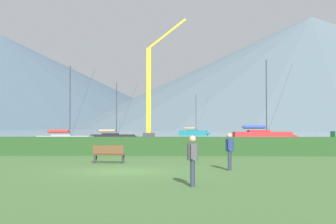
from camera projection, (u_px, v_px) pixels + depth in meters
name	position (u px, v px, depth m)	size (l,w,h in m)	color
ground_plane	(123.00, 171.00, 19.82)	(1000.00, 1000.00, 0.00)	#477038
harbor_water	(176.00, 132.00, 156.67)	(320.00, 246.00, 0.00)	#8C9EA3
hedge_line	(144.00, 146.00, 30.82)	(80.00, 1.20, 1.24)	#284C23
sailboat_slip_0	(194.00, 132.00, 103.57)	(7.45, 3.41, 9.30)	#19707A
sailboat_slip_2	(263.00, 135.00, 62.75)	(8.99, 2.93, 11.16)	red
sailboat_slip_6	(113.00, 137.00, 60.14)	(6.50, 1.95, 7.73)	black
sailboat_slip_7	(66.00, 139.00, 50.21)	(6.78, 2.28, 8.65)	#9E9EA3
park_bench_near_path	(109.00, 153.00, 24.14)	(1.70, 0.64, 0.95)	brown
person_seated_viewer	(193.00, 156.00, 14.85)	(0.36, 0.57, 1.65)	#2D3347
person_standing_walker	(230.00, 148.00, 20.32)	(0.36, 0.56, 1.65)	#2D3347
dock_crane	(150.00, 96.00, 81.38)	(7.69, 2.00, 21.24)	#333338
distant_hill_west_ridge	(312.00, 73.00, 324.48)	(340.78, 340.78, 80.23)	slate
distant_hill_central_peak	(0.00, 82.00, 402.51)	(345.46, 345.46, 82.83)	#425666
distant_hill_east_ridge	(51.00, 104.00, 435.30)	(240.46, 240.46, 47.48)	#425666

